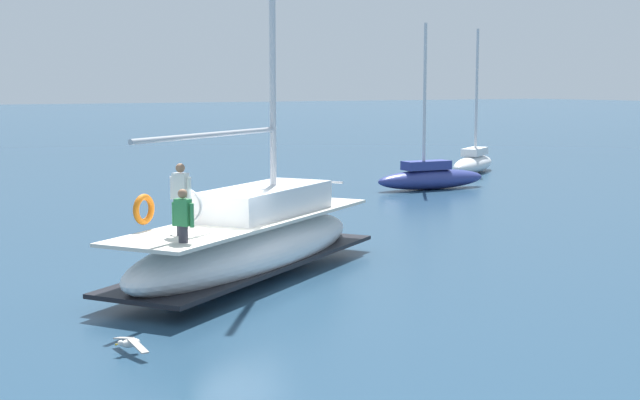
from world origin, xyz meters
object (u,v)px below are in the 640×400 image
(seagull, at_px, (130,343))
(moored_cutter_right, at_px, (473,162))
(main_sailboat, at_px, (251,241))
(moored_catamaran, at_px, (431,177))

(seagull, bearing_deg, moored_cutter_right, 130.34)
(main_sailboat, xyz_separation_m, moored_cutter_right, (-17.98, 22.06, -0.31))
(main_sailboat, bearing_deg, seagull, -44.77)
(main_sailboat, bearing_deg, moored_catamaran, 130.14)
(main_sailboat, height_order, moored_catamaran, main_sailboat)
(moored_cutter_right, bearing_deg, seagull, -49.66)
(main_sailboat, distance_m, moored_catamaran, 20.19)
(moored_catamaran, distance_m, seagull, 26.93)
(main_sailboat, distance_m, seagull, 6.79)
(main_sailboat, relative_size, moored_cutter_right, 1.57)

